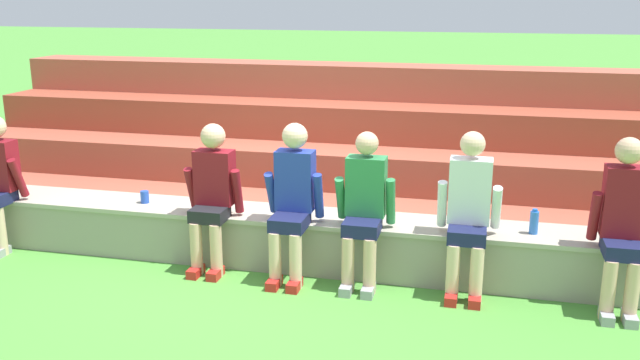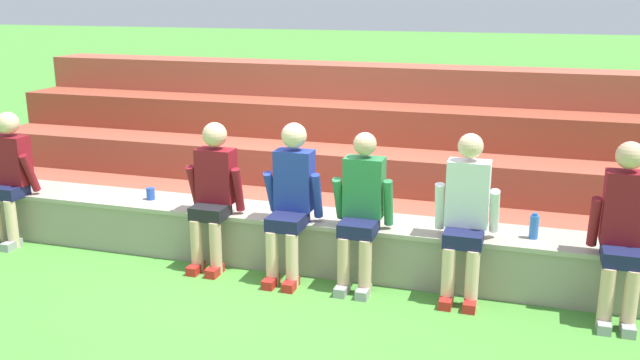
{
  "view_description": "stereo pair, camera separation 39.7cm",
  "coord_description": "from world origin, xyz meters",
  "px_view_note": "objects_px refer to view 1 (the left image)",
  "views": [
    {
      "loc": [
        1.91,
        -5.62,
        2.5
      ],
      "look_at": [
        0.47,
        0.27,
        0.85
      ],
      "focal_mm": 38.78,
      "sensor_mm": 36.0,
      "label": 1
    },
    {
      "loc": [
        2.29,
        -5.52,
        2.5
      ],
      "look_at": [
        0.47,
        0.27,
        0.85
      ],
      "focal_mm": 38.78,
      "sensor_mm": 36.0,
      "label": 2
    }
  ],
  "objects_px": {
    "person_left_of_center": "(212,192)",
    "plastic_cup_middle": "(145,197)",
    "person_rightmost_edge": "(623,222)",
    "person_right_of_center": "(364,206)",
    "person_center": "(292,197)",
    "person_far_right": "(469,210)",
    "water_bottle_mid_right": "(534,222)"
  },
  "relations": [
    {
      "from": "person_center",
      "to": "person_rightmost_edge",
      "type": "bearing_deg",
      "value": -0.8
    },
    {
      "from": "person_left_of_center",
      "to": "plastic_cup_middle",
      "type": "xyz_separation_m",
      "value": [
        -0.81,
        0.25,
        -0.18
      ]
    },
    {
      "from": "person_center",
      "to": "plastic_cup_middle",
      "type": "height_order",
      "value": "person_center"
    },
    {
      "from": "water_bottle_mid_right",
      "to": "person_left_of_center",
      "type": "bearing_deg",
      "value": -175.59
    },
    {
      "from": "person_center",
      "to": "plastic_cup_middle",
      "type": "distance_m",
      "value": 1.62
    },
    {
      "from": "person_rightmost_edge",
      "to": "person_right_of_center",
      "type": "bearing_deg",
      "value": 178.8
    },
    {
      "from": "person_right_of_center",
      "to": "person_center",
      "type": "bearing_deg",
      "value": -179.51
    },
    {
      "from": "plastic_cup_middle",
      "to": "person_rightmost_edge",
      "type": "bearing_deg",
      "value": -4.09
    },
    {
      "from": "water_bottle_mid_right",
      "to": "plastic_cup_middle",
      "type": "bearing_deg",
      "value": 179.55
    },
    {
      "from": "person_center",
      "to": "person_rightmost_edge",
      "type": "xyz_separation_m",
      "value": [
        2.72,
        -0.04,
        -0.0
      ]
    },
    {
      "from": "person_rightmost_edge",
      "to": "plastic_cup_middle",
      "type": "xyz_separation_m",
      "value": [
        -4.31,
        0.31,
        -0.19
      ]
    },
    {
      "from": "person_center",
      "to": "person_right_of_center",
      "type": "height_order",
      "value": "person_center"
    },
    {
      "from": "person_left_of_center",
      "to": "plastic_cup_middle",
      "type": "height_order",
      "value": "person_left_of_center"
    },
    {
      "from": "person_far_right",
      "to": "plastic_cup_middle",
      "type": "bearing_deg",
      "value": 175.44
    },
    {
      "from": "person_left_of_center",
      "to": "person_right_of_center",
      "type": "distance_m",
      "value": 1.41
    },
    {
      "from": "person_center",
      "to": "person_far_right",
      "type": "height_order",
      "value": "person_center"
    },
    {
      "from": "person_center",
      "to": "person_far_right",
      "type": "relative_size",
      "value": 1.0
    },
    {
      "from": "plastic_cup_middle",
      "to": "person_left_of_center",
      "type": "bearing_deg",
      "value": -16.93
    },
    {
      "from": "person_far_right",
      "to": "water_bottle_mid_right",
      "type": "distance_m",
      "value": 0.61
    },
    {
      "from": "person_left_of_center",
      "to": "person_center",
      "type": "distance_m",
      "value": 0.77
    },
    {
      "from": "person_left_of_center",
      "to": "person_rightmost_edge",
      "type": "distance_m",
      "value": 3.49
    },
    {
      "from": "person_center",
      "to": "person_rightmost_edge",
      "type": "distance_m",
      "value": 2.72
    },
    {
      "from": "person_right_of_center",
      "to": "plastic_cup_middle",
      "type": "relative_size",
      "value": 11.29
    },
    {
      "from": "person_right_of_center",
      "to": "person_far_right",
      "type": "relative_size",
      "value": 0.97
    },
    {
      "from": "person_left_of_center",
      "to": "person_rightmost_edge",
      "type": "height_order",
      "value": "person_rightmost_edge"
    },
    {
      "from": "person_rightmost_edge",
      "to": "person_center",
      "type": "bearing_deg",
      "value": 179.2
    },
    {
      "from": "person_center",
      "to": "water_bottle_mid_right",
      "type": "xyz_separation_m",
      "value": [
        2.07,
        0.24,
        -0.14
      ]
    },
    {
      "from": "person_left_of_center",
      "to": "person_center",
      "type": "height_order",
      "value": "person_center"
    },
    {
      "from": "person_left_of_center",
      "to": "person_far_right",
      "type": "relative_size",
      "value": 0.97
    },
    {
      "from": "person_far_right",
      "to": "person_rightmost_edge",
      "type": "distance_m",
      "value": 1.2
    },
    {
      "from": "person_center",
      "to": "water_bottle_mid_right",
      "type": "distance_m",
      "value": 2.09
    },
    {
      "from": "person_center",
      "to": "water_bottle_mid_right",
      "type": "bearing_deg",
      "value": 6.64
    }
  ]
}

